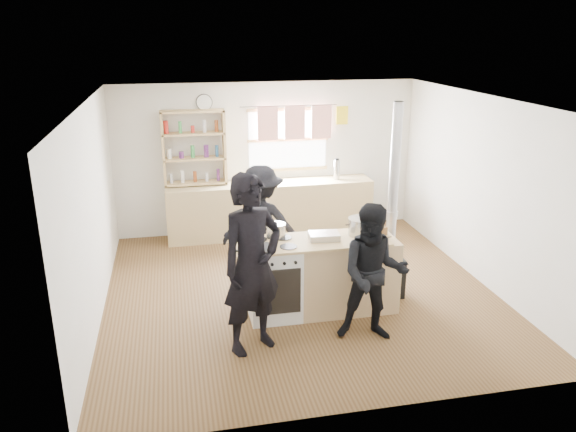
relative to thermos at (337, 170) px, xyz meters
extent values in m
cube|color=brown|center=(-1.13, -2.22, -1.07)|extent=(5.00, 5.00, 0.01)
cube|color=tan|center=(-1.13, 0.00, -0.62)|extent=(3.40, 0.55, 0.90)
cube|color=tan|center=(-2.33, 0.12, -0.13)|extent=(1.00, 0.28, 0.03)
cube|color=tan|center=(-2.33, 0.12, 0.27)|extent=(1.00, 0.28, 0.03)
cube|color=tan|center=(-2.33, 0.12, 0.67)|extent=(1.00, 0.28, 0.03)
cube|color=tan|center=(-2.33, 0.12, 1.02)|extent=(1.00, 0.28, 0.03)
cube|color=tan|center=(-2.81, 0.12, 0.43)|extent=(0.04, 0.28, 1.20)
cube|color=tan|center=(-1.85, 0.12, 0.43)|extent=(0.04, 0.28, 1.20)
cylinder|color=silver|center=(0.00, 0.00, 0.00)|extent=(0.10, 0.10, 0.33)
cube|color=white|center=(-1.58, -2.77, -0.62)|extent=(0.60, 0.60, 0.90)
cube|color=tan|center=(-0.68, -2.77, -0.62)|extent=(1.20, 0.60, 0.90)
cube|color=tan|center=(-1.13, -2.77, -0.15)|extent=(1.84, 0.64, 0.03)
cylinder|color=black|center=(-1.74, -2.97, -0.11)|extent=(0.31, 0.31, 0.05)
cylinder|color=#346020|center=(-1.74, -2.97, -0.10)|extent=(0.28, 0.28, 0.02)
cube|color=silver|center=(-0.96, -2.75, -0.10)|extent=(0.38, 0.28, 0.08)
cube|color=brown|center=(-0.96, -2.75, -0.08)|extent=(0.32, 0.24, 0.02)
cylinder|color=#B4B4B6|center=(-1.51, -2.57, -0.06)|extent=(0.23, 0.23, 0.16)
cylinder|color=#B4B4B6|center=(-1.51, -2.57, 0.03)|extent=(0.24, 0.24, 0.01)
sphere|color=black|center=(-1.51, -2.57, 0.04)|extent=(0.03, 0.03, 0.03)
cylinder|color=#B1B1B3|center=(-0.49, -2.70, -0.04)|extent=(0.31, 0.31, 0.20)
cylinder|color=#B1B1B3|center=(-0.49, -2.70, 0.07)|extent=(0.32, 0.32, 0.01)
sphere|color=black|center=(-0.49, -2.70, 0.08)|extent=(0.03, 0.03, 0.03)
cube|color=tan|center=(-0.32, -2.81, -0.13)|extent=(0.33, 0.27, 0.02)
cube|color=olive|center=(-0.32, -2.81, -0.07)|extent=(0.24, 0.17, 0.10)
cube|color=black|center=(-0.03, -2.53, -0.81)|extent=(0.35, 0.35, 0.52)
cylinder|color=#ADADB2|center=(-0.03, -2.53, 0.44)|extent=(0.12, 0.12, 1.98)
imported|color=black|center=(-1.93, -3.45, -0.09)|extent=(0.85, 0.74, 1.95)
imported|color=black|center=(-0.60, -3.50, -0.28)|extent=(0.89, 0.77, 1.57)
imported|color=black|center=(-1.57, -1.76, -0.26)|extent=(1.15, 0.80, 1.62)
camera|label=1|loc=(-2.65, -8.78, 2.25)|focal=35.00mm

